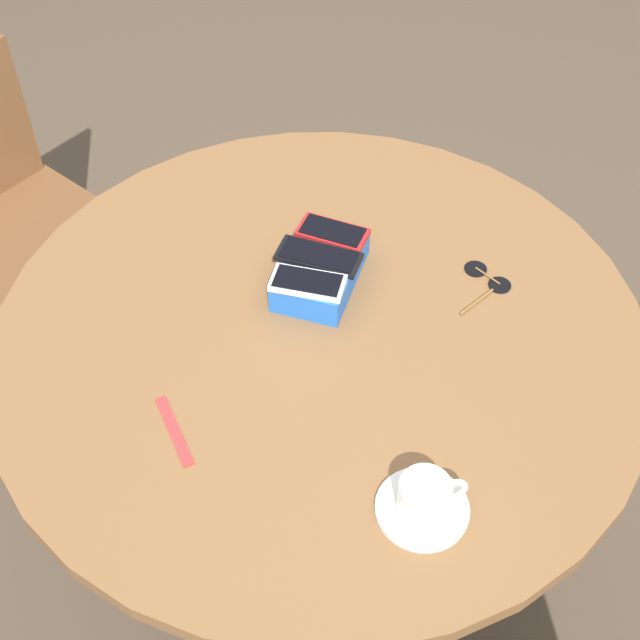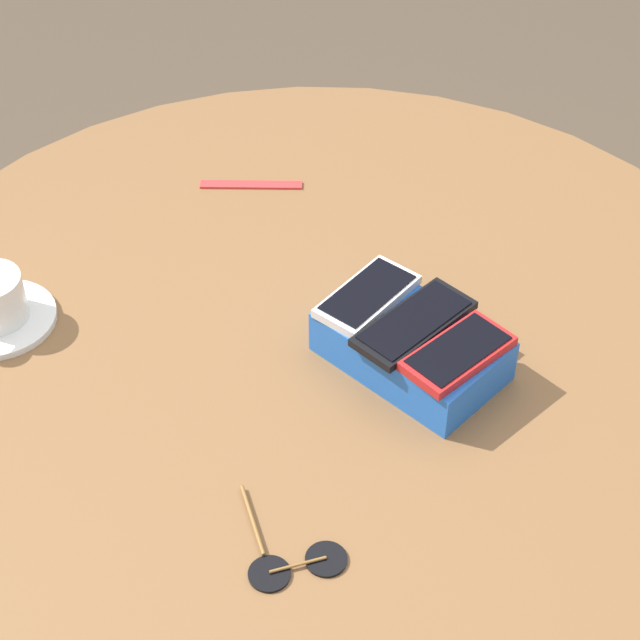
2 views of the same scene
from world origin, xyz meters
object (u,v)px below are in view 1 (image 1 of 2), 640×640
object	(u,v)px
round_table	(320,365)
saucer	(422,509)
coffee_cup	(426,496)
lanyard_strap	(174,431)
phone_red	(333,233)
phone_white	(308,283)
phone_black	(319,256)
chair_far_side	(11,233)
phone_box	(321,270)
sunglasses	(486,280)

from	to	relation	value
round_table	saucer	size ratio (longest dim) A/B	8.20
coffee_cup	lanyard_strap	size ratio (longest dim) A/B	0.69
phone_red	phone_white	size ratio (longest dim) A/B	1.02
phone_black	chair_far_side	bearing A→B (deg)	-108.11
phone_red	phone_black	distance (m)	0.06
chair_far_side	coffee_cup	bearing A→B (deg)	58.87
saucer	chair_far_side	bearing A→B (deg)	-121.22
phone_black	phone_white	size ratio (longest dim) A/B	1.17
chair_far_side	phone_white	bearing A→B (deg)	67.98
phone_box	chair_far_side	size ratio (longest dim) A/B	0.24
round_table	coffee_cup	world-z (taller)	coffee_cup
phone_white	sunglasses	size ratio (longest dim) A/B	0.91
phone_white	sunglasses	distance (m)	0.32
round_table	lanyard_strap	size ratio (longest dim) A/B	8.01
saucer	chair_far_side	xyz separation A→B (m)	(-0.67, -1.11, -0.34)
phone_box	chair_far_side	xyz separation A→B (m)	(-0.28, -0.85, -0.37)
lanyard_strap	phone_box	bearing A→B (deg)	161.13
phone_black	sunglasses	distance (m)	0.30
round_table	phone_red	distance (m)	0.23
saucer	lanyard_strap	distance (m)	0.38
coffee_cup	sunglasses	bearing A→B (deg)	178.06
phone_white	round_table	bearing A→B (deg)	38.81
round_table	saucer	bearing A→B (deg)	38.46
saucer	sunglasses	xyz separation A→B (m)	(-0.47, 0.02, -0.00)
round_table	phone_red	world-z (taller)	phone_red
phone_box	round_table	bearing A→B (deg)	15.28
phone_red	coffee_cup	world-z (taller)	same
phone_box	sunglasses	bearing A→B (deg)	105.76
coffee_cup	phone_red	bearing A→B (deg)	-150.62
phone_black	chair_far_side	xyz separation A→B (m)	(-0.28, -0.85, -0.40)
lanyard_strap	chair_far_side	world-z (taller)	chair_far_side
phone_white	coffee_cup	size ratio (longest dim) A/B	1.32
round_table	phone_red	xyz separation A→B (m)	(-0.17, -0.03, 0.15)
phone_red	phone_black	size ratio (longest dim) A/B	0.86
phone_black	lanyard_strap	xyz separation A→B (m)	(0.36, -0.12, -0.06)
coffee_cup	sunglasses	world-z (taller)	coffee_cup
phone_white	lanyard_strap	xyz separation A→B (m)	(0.30, -0.12, -0.06)
phone_white	coffee_cup	bearing A→B (deg)	38.84
phone_box	lanyard_strap	size ratio (longest dim) A/B	1.46
phone_red	chair_far_side	size ratio (longest dim) A/B	0.16
coffee_cup	phone_box	bearing A→B (deg)	-146.52
phone_black	lanyard_strap	world-z (taller)	phone_black
sunglasses	phone_white	bearing A→B (deg)	-62.77
round_table	phone_box	bearing A→B (deg)	-164.72
lanyard_strap	phone_black	bearing A→B (deg)	161.50
round_table	coffee_cup	bearing A→B (deg)	38.85
round_table	saucer	xyz separation A→B (m)	(0.29, 0.23, 0.10)
round_table	phone_white	bearing A→B (deg)	-141.19
phone_box	saucer	world-z (taller)	phone_box
phone_white	chair_far_side	size ratio (longest dim) A/B	0.15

